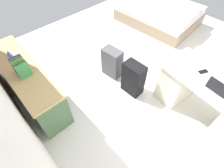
{
  "coord_description": "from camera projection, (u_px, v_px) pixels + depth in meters",
  "views": [
    {
      "loc": [
        -1.32,
        2.24,
        2.53
      ],
      "look_at": [
        -0.13,
        1.15,
        0.6
      ],
      "focal_mm": 27.93,
      "sensor_mm": 36.0,
      "label": 1
    }
  ],
  "objects": [
    {
      "name": "suitcase_spare_grey",
      "position": [
        112.0,
        63.0,
        3.26
      ],
      "size": [
        0.38,
        0.26,
        0.58
      ],
      "primitive_type": "cube",
      "rotation": [
        0.0,
        0.0,
        0.11
      ],
      "color": "#4C4C51",
      "rests_on": "ground_plane"
    },
    {
      "name": "computer_mouse",
      "position": [
        203.0,
        77.0,
        2.37
      ],
      "size": [
        0.07,
        0.11,
        0.03
      ],
      "primitive_type": "ellipsoid",
      "rotation": [
        0.0,
        0.0,
        -0.09
      ],
      "color": "white",
      "rests_on": "desk"
    },
    {
      "name": "suitcase_black",
      "position": [
        133.0,
        79.0,
        2.97
      ],
      "size": [
        0.37,
        0.24,
        0.63
      ],
      "primitive_type": "cube",
      "rotation": [
        0.0,
        0.0,
        0.05
      ],
      "color": "black",
      "rests_on": "ground_plane"
    },
    {
      "name": "figurine_small",
      "position": [
        9.0,
        53.0,
        2.69
      ],
      "size": [
        0.08,
        0.08,
        0.11
      ],
      "primitive_type": "cone",
      "color": "#4C7FBF",
      "rests_on": "credenza"
    },
    {
      "name": "ground_plane",
      "position": [
        150.0,
        70.0,
        3.54
      ],
      "size": [
        5.79,
        5.79,
        0.0
      ],
      "primitive_type": "plane",
      "color": "silver"
    },
    {
      "name": "credenza",
      "position": [
        29.0,
        83.0,
        2.84
      ],
      "size": [
        1.8,
        0.48,
        0.72
      ],
      "color": "#4C6B47",
      "rests_on": "ground_plane"
    },
    {
      "name": "bed",
      "position": [
        159.0,
        13.0,
        4.52
      ],
      "size": [
        2.01,
        1.55,
        0.58
      ],
      "color": "gray",
      "rests_on": "ground_plane"
    },
    {
      "name": "cell_phone_by_mouse",
      "position": [
        203.0,
        72.0,
        2.46
      ],
      "size": [
        0.12,
        0.15,
        0.01
      ],
      "primitive_type": "cube",
      "rotation": [
        0.0,
        0.0,
        -0.43
      ],
      "color": "black",
      "rests_on": "desk"
    },
    {
      "name": "desk",
      "position": [
        205.0,
        99.0,
        2.6
      ],
      "size": [
        1.49,
        0.79,
        0.76
      ],
      "color": "silver",
      "rests_on": "ground_plane"
    },
    {
      "name": "book_row",
      "position": [
        21.0,
        67.0,
        2.41
      ],
      "size": [
        0.24,
        0.17,
        0.24
      ],
      "color": "#3F9354",
      "rests_on": "credenza"
    },
    {
      "name": "laptop",
      "position": [
        220.0,
        89.0,
        2.2
      ],
      "size": [
        0.33,
        0.25,
        0.21
      ],
      "color": "#B7B7BC",
      "rests_on": "desk"
    }
  ]
}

